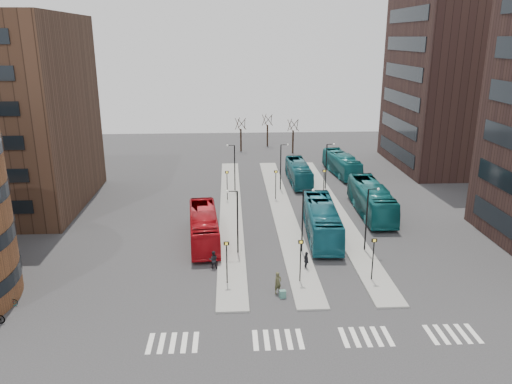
{
  "coord_description": "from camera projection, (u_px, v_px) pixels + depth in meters",
  "views": [
    {
      "loc": [
        -4.03,
        -24.9,
        19.42
      ],
      "look_at": [
        -1.52,
        21.38,
        5.0
      ],
      "focal_mm": 35.0,
      "sensor_mm": 36.0,
      "label": 1
    }
  ],
  "objects": [
    {
      "name": "ground",
      "position": [
        301.0,
        378.0,
        29.72
      ],
      "size": [
        160.0,
        160.0,
        0.0
      ],
      "primitive_type": "plane",
      "color": "#2B2B2D",
      "rests_on": "ground"
    },
    {
      "name": "island_left",
      "position": [
        231.0,
        211.0,
        58.09
      ],
      "size": [
        2.5,
        45.0,
        0.15
      ],
      "primitive_type": "cube",
      "color": "gray",
      "rests_on": "ground"
    },
    {
      "name": "island_mid",
      "position": [
        282.0,
        210.0,
        58.4
      ],
      "size": [
        2.5,
        45.0,
        0.15
      ],
      "primitive_type": "cube",
      "color": "gray",
      "rests_on": "ground"
    },
    {
      "name": "island_right",
      "position": [
        333.0,
        209.0,
        58.71
      ],
      "size": [
        2.5,
        45.0,
        0.15
      ],
      "primitive_type": "cube",
      "color": "gray",
      "rests_on": "ground"
    },
    {
      "name": "suitcase",
      "position": [
        283.0,
        294.0,
        38.8
      ],
      "size": [
        0.54,
        0.46,
        0.6
      ],
      "primitive_type": "cube",
      "rotation": [
        0.0,
        0.0,
        0.17
      ],
      "color": "navy",
      "rests_on": "ground"
    },
    {
      "name": "red_bus",
      "position": [
        204.0,
        227.0,
        49.15
      ],
      "size": [
        3.53,
        11.37,
        3.12
      ],
      "primitive_type": "imported",
      "rotation": [
        0.0,
        0.0,
        0.08
      ],
      "color": "#AC0D15",
      "rests_on": "ground"
    },
    {
      "name": "teal_bus_a",
      "position": [
        322.0,
        220.0,
        50.37
      ],
      "size": [
        3.64,
        12.41,
        3.41
      ],
      "primitive_type": "imported",
      "rotation": [
        0.0,
        0.0,
        -0.06
      ],
      "color": "#155D6D",
      "rests_on": "ground"
    },
    {
      "name": "teal_bus_b",
      "position": [
        299.0,
        173.0,
        69.06
      ],
      "size": [
        2.6,
        10.62,
        2.95
      ],
      "primitive_type": "imported",
      "rotation": [
        0.0,
        0.0,
        0.01
      ],
      "color": "#12535E",
      "rests_on": "ground"
    },
    {
      "name": "teal_bus_c",
      "position": [
        371.0,
        199.0,
        56.78
      ],
      "size": [
        3.27,
        12.6,
        3.49
      ],
      "primitive_type": "imported",
      "rotation": [
        0.0,
        0.0,
        -0.03
      ],
      "color": "#135D61",
      "rests_on": "ground"
    },
    {
      "name": "teal_bus_d",
      "position": [
        342.0,
        164.0,
        73.37
      ],
      "size": [
        3.75,
        11.43,
        3.13
      ],
      "primitive_type": "imported",
      "rotation": [
        0.0,
        0.0,
        0.1
      ],
      "color": "#15656A",
      "rests_on": "ground"
    },
    {
      "name": "traveller",
      "position": [
        278.0,
        283.0,
        39.3
      ],
      "size": [
        0.79,
        0.72,
        1.81
      ],
      "primitive_type": "imported",
      "rotation": [
        0.0,
        0.0,
        0.58
      ],
      "color": "#434228",
      "rests_on": "ground"
    },
    {
      "name": "commuter_a",
      "position": [
        213.0,
        260.0,
        43.62
      ],
      "size": [
        0.78,
        0.61,
        1.61
      ],
      "primitive_type": "imported",
      "rotation": [
        0.0,
        0.0,
        3.14
      ],
      "color": "black",
      "rests_on": "ground"
    },
    {
      "name": "commuter_b",
      "position": [
        306.0,
        261.0,
        43.37
      ],
      "size": [
        0.57,
        1.02,
        1.64
      ],
      "primitive_type": "imported",
      "rotation": [
        0.0,
        0.0,
        1.76
      ],
      "color": "black",
      "rests_on": "ground"
    },
    {
      "name": "commuter_c",
      "position": [
        315.0,
        242.0,
        47.51
      ],
      "size": [
        0.94,
        1.15,
        1.55
      ],
      "primitive_type": "imported",
      "rotation": [
        0.0,
        0.0,
        4.28
      ],
      "color": "black",
      "rests_on": "ground"
    },
    {
      "name": "bicycle_far",
      "position": [
        7.0,
        300.0,
        37.58
      ],
      "size": [
        1.72,
        0.75,
        0.88
      ],
      "primitive_type": "imported",
      "rotation": [
        0.0,
        0.0,
        1.47
      ],
      "color": "gray",
      "rests_on": "ground"
    },
    {
      "name": "crosswalk_stripes",
      "position": [
        318.0,
        338.0,
        33.62
      ],
      "size": [
        22.35,
        2.4,
        0.01
      ],
      "color": "silver",
      "rests_on": "ground"
    },
    {
      "name": "tower_far",
      "position": [
        469.0,
        68.0,
        74.58
      ],
      "size": [
        20.12,
        20.0,
        30.0
      ],
      "color": "#33201C",
      "rests_on": "ground"
    },
    {
      "name": "sign_poles",
      "position": [
        286.0,
        211.0,
        51.01
      ],
      "size": [
        12.45,
        22.12,
        3.65
      ],
      "color": "black",
      "rests_on": "ground"
    },
    {
      "name": "lamp_posts",
      "position": [
        290.0,
        186.0,
        55.49
      ],
      "size": [
        14.04,
        20.24,
        6.12
      ],
      "color": "black",
      "rests_on": "ground"
    },
    {
      "name": "bare_trees",
      "position": [
        267.0,
        135.0,
        88.8
      ],
      "size": [
        10.97,
        8.14,
        5.9
      ],
      "color": "black",
      "rests_on": "ground"
    }
  ]
}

